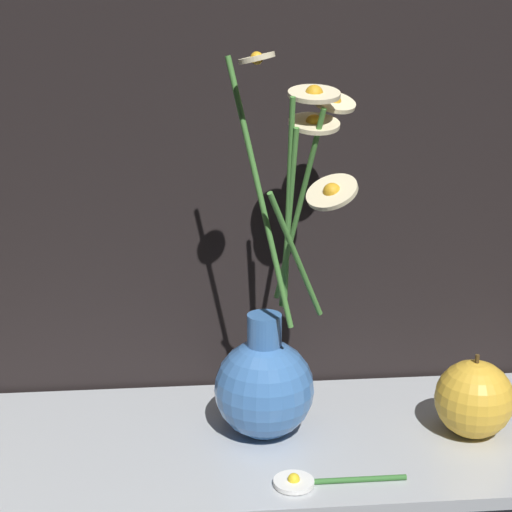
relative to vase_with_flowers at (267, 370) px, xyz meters
name	(u,v)px	position (x,y,z in m)	size (l,w,h in m)	color
ground_plane	(252,449)	(-0.02, -0.01, -0.08)	(6.00, 6.00, 0.00)	black
shelf	(252,444)	(-0.02, -0.01, -0.07)	(0.90, 0.25, 0.01)	#B2B7BC
vase_with_flowers	(267,370)	(0.00, 0.00, 0.00)	(0.14, 0.14, 0.37)	#3F72B7
orange_fruit	(474,399)	(0.20, -0.02, -0.03)	(0.08, 0.08, 0.08)	gold
loose_daisy	(310,481)	(0.03, -0.09, -0.06)	(0.12, 0.04, 0.01)	#336B2D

